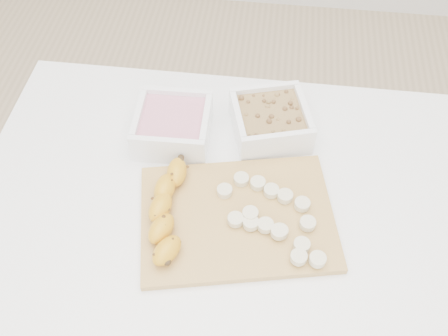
# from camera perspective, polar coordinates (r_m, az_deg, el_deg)

# --- Properties ---
(ground) EXTENTS (3.50, 3.50, 0.00)m
(ground) POSITION_cam_1_polar(r_m,az_deg,el_deg) (1.66, -0.13, -18.00)
(ground) COLOR #C6AD89
(ground) RESTS_ON ground
(table) EXTENTS (1.00, 0.70, 0.75)m
(table) POSITION_cam_1_polar(r_m,az_deg,el_deg) (1.06, -0.20, -6.36)
(table) COLOR white
(table) RESTS_ON ground
(bowl_yogurt) EXTENTS (0.16, 0.16, 0.07)m
(bowl_yogurt) POSITION_cam_1_polar(r_m,az_deg,el_deg) (1.06, -5.84, 4.91)
(bowl_yogurt) COLOR white
(bowl_yogurt) RESTS_ON table
(bowl_granola) EXTENTS (0.19, 0.19, 0.07)m
(bowl_granola) POSITION_cam_1_polar(r_m,az_deg,el_deg) (1.07, 5.31, 5.40)
(bowl_granola) COLOR white
(bowl_granola) RESTS_ON table
(cutting_board) EXTENTS (0.41, 0.33, 0.01)m
(cutting_board) POSITION_cam_1_polar(r_m,az_deg,el_deg) (0.95, 1.53, -5.67)
(cutting_board) COLOR #BA8947
(cutting_board) RESTS_ON table
(banana) EXTENTS (0.09, 0.23, 0.04)m
(banana) POSITION_cam_1_polar(r_m,az_deg,el_deg) (0.93, -6.46, -4.95)
(banana) COLOR orange
(banana) RESTS_ON cutting_board
(banana_slices) EXTENTS (0.21, 0.19, 0.02)m
(banana_slices) POSITION_cam_1_polar(r_m,az_deg,el_deg) (0.94, 5.56, -5.52)
(banana_slices) COLOR beige
(banana_slices) RESTS_ON cutting_board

